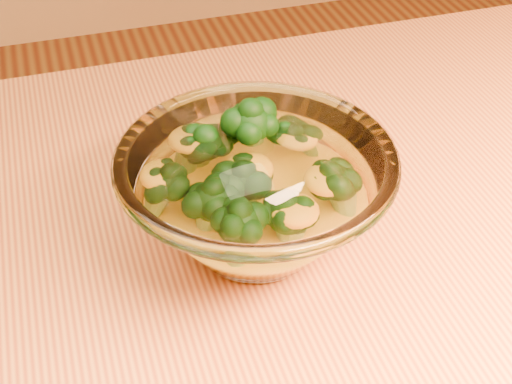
% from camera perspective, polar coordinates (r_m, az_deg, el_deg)
% --- Properties ---
extents(glass_bowl, '(0.19, 0.19, 0.08)m').
position_cam_1_polar(glass_bowl, '(0.49, 0.00, -0.37)').
color(glass_bowl, white).
rests_on(glass_bowl, table).
extents(cheese_sauce, '(0.11, 0.11, 0.03)m').
position_cam_1_polar(cheese_sauce, '(0.50, 0.00, -1.94)').
color(cheese_sauce, yellow).
rests_on(cheese_sauce, glass_bowl).
extents(broccoli_heap, '(0.13, 0.12, 0.07)m').
position_cam_1_polar(broccoli_heap, '(0.49, -0.73, 1.46)').
color(broccoli_heap, black).
rests_on(broccoli_heap, cheese_sauce).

